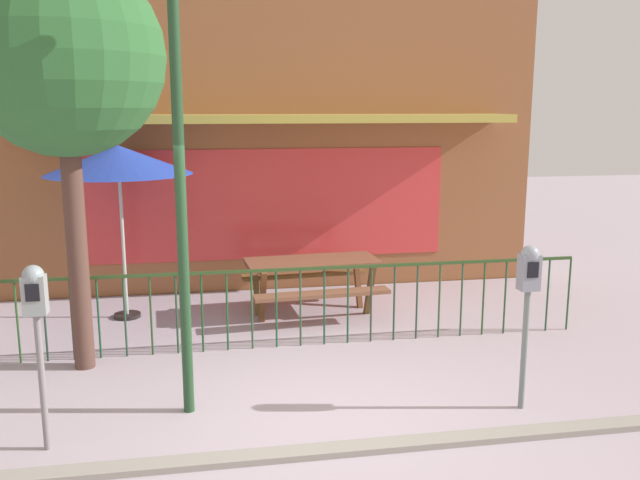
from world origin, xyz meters
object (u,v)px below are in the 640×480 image
(parking_meter_near, at_px, (36,309))
(street_lamp, at_px, (178,120))
(picnic_table_left, at_px, (312,271))
(patio_umbrella, at_px, (118,161))
(parking_meter_far, at_px, (528,284))
(street_tree, at_px, (63,59))

(parking_meter_near, height_order, street_lamp, street_lamp)
(picnic_table_left, relative_size, parking_meter_near, 1.19)
(patio_umbrella, relative_size, parking_meter_far, 1.47)
(parking_meter_far, bearing_deg, street_lamp, 171.18)
(street_tree, xyz_separation_m, street_lamp, (1.15, -1.32, -0.58))
(parking_meter_far, bearing_deg, patio_umbrella, 138.13)
(street_tree, height_order, street_lamp, street_tree)
(picnic_table_left, xyz_separation_m, parking_meter_near, (-2.81, -3.32, 0.62))
(parking_meter_far, bearing_deg, street_tree, 157.08)
(picnic_table_left, distance_m, street_lamp, 3.86)
(patio_umbrella, bearing_deg, parking_meter_near, -94.65)
(picnic_table_left, bearing_deg, street_tree, -152.32)
(parking_meter_near, relative_size, parking_meter_far, 1.00)
(parking_meter_near, bearing_deg, street_tree, 89.43)
(street_tree, relative_size, street_lamp, 1.04)
(parking_meter_far, relative_size, street_tree, 0.36)
(parking_meter_far, bearing_deg, parking_meter_near, -179.38)
(parking_meter_far, distance_m, street_lamp, 3.50)
(street_tree, distance_m, street_lamp, 1.85)
(parking_meter_near, bearing_deg, picnic_table_left, 49.73)
(parking_meter_near, bearing_deg, parking_meter_far, 0.62)
(parking_meter_far, height_order, street_tree, street_tree)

